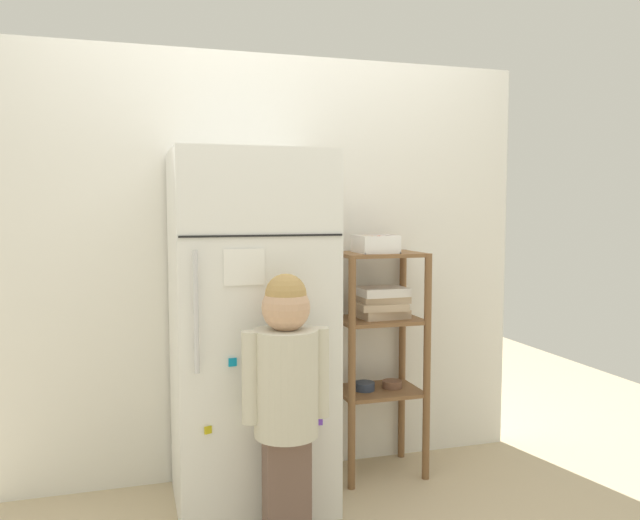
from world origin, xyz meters
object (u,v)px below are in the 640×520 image
Objects in this scene: refrigerator at (251,330)px; pantry_shelf_unit at (380,330)px; fruit_bin at (377,245)px; child_standing at (286,382)px.

refrigerator is 1.42× the size of pantry_shelf_unit.
fruit_bin is (-0.02, -0.01, 0.43)m from pantry_shelf_unit.
pantry_shelf_unit is (0.61, 0.53, 0.07)m from child_standing.
child_standing is (0.06, -0.41, -0.13)m from refrigerator.
fruit_bin is at bearing -156.37° from pantry_shelf_unit.
pantry_shelf_unit is at bearing 41.23° from child_standing.
pantry_shelf_unit is (0.67, 0.13, -0.06)m from refrigerator.
fruit_bin is (0.65, 0.12, 0.36)m from refrigerator.
refrigerator reaches higher than child_standing.
refrigerator is at bearing 98.62° from child_standing.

